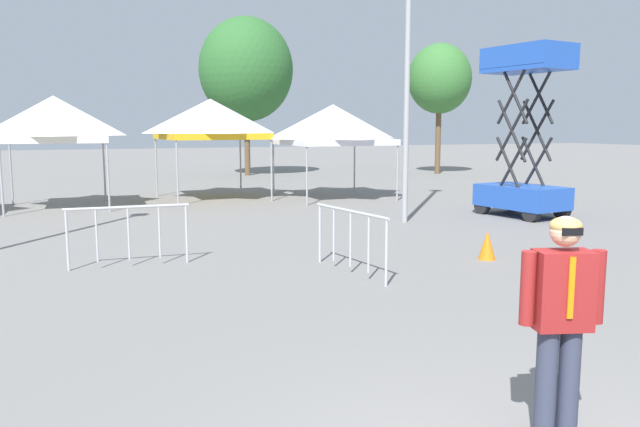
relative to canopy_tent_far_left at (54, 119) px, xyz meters
The scene contains 11 objects.
canopy_tent_far_left is the anchor object (origin of this frame).
canopy_tent_behind_center 4.90m from the canopy_tent_far_left, ahead, with size 3.44×3.44×3.36m.
canopy_tent_left_of_center 8.76m from the canopy_tent_far_left, ahead, with size 3.38×3.38×3.19m.
scissor_lift 13.57m from the canopy_tent_far_left, 30.23° to the right, with size 1.69×2.47×4.55m.
person_foreground 17.18m from the canopy_tent_far_left, 78.46° to the right, with size 0.62×0.36×1.78m.
light_pole_near_lift 10.81m from the canopy_tent_far_left, 38.67° to the right, with size 0.36×0.36×9.77m.
tree_behind_tents_left 13.75m from the canopy_tent_far_left, 48.89° to the left, with size 4.64×4.64×7.80m.
tree_behind_tents_center 19.92m from the canopy_tent_far_left, 21.94° to the left, with size 3.25×3.25×6.68m.
crowd_barrier_near_person 12.05m from the canopy_tent_far_left, 68.19° to the right, with size 0.33×2.09×1.08m.
crowd_barrier_mid_lot 9.34m from the canopy_tent_far_left, 83.22° to the right, with size 2.10×0.16×1.08m.
traffic_cone_lot_center 13.41m from the canopy_tent_far_left, 56.76° to the right, with size 0.32×0.32×0.54m, color orange.
Camera 1 is at (-2.88, -2.75, 2.43)m, focal length 34.95 mm.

